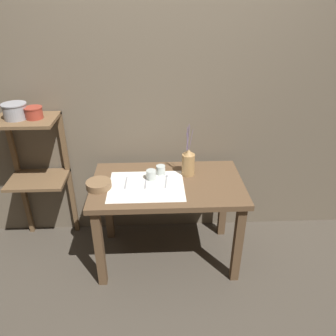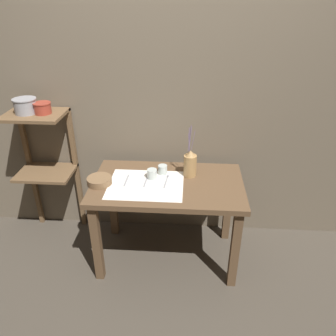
{
  "view_description": "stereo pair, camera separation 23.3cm",
  "coord_description": "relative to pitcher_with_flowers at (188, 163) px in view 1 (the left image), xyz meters",
  "views": [
    {
      "loc": [
        -0.09,
        -2.06,
        1.93
      ],
      "look_at": [
        0.0,
        0.0,
        0.82
      ],
      "focal_mm": 35.0,
      "sensor_mm": 36.0,
      "label": 1
    },
    {
      "loc": [
        0.15,
        -2.05,
        1.93
      ],
      "look_at": [
        0.0,
        0.0,
        0.82
      ],
      "focal_mm": 35.0,
      "sensor_mm": 36.0,
      "label": 2
    }
  ],
  "objects": [
    {
      "name": "ground_plane",
      "position": [
        -0.16,
        -0.11,
        -0.8
      ],
      "size": [
        12.0,
        12.0,
        0.0
      ],
      "primitive_type": "plane",
      "color": "#473F35"
    },
    {
      "name": "stone_wall_back",
      "position": [
        -0.16,
        0.32,
        0.4
      ],
      "size": [
        7.0,
        0.06,
        2.4
      ],
      "color": "#6B5E4C",
      "rests_on": "ground_plane"
    },
    {
      "name": "wooden_table",
      "position": [
        -0.16,
        -0.11,
        -0.21
      ],
      "size": [
        1.11,
        0.65,
        0.7
      ],
      "color": "brown",
      "rests_on": "ground_plane"
    },
    {
      "name": "wooden_shelf_unit",
      "position": [
        -1.18,
        0.15,
        -0.02
      ],
      "size": [
        0.44,
        0.33,
        1.13
      ],
      "color": "brown",
      "rests_on": "ground_plane"
    },
    {
      "name": "linen_cloth",
      "position": [
        -0.31,
        -0.16,
        -0.1
      ],
      "size": [
        0.54,
        0.43,
        0.0
      ],
      "color": "white",
      "rests_on": "wooden_table"
    },
    {
      "name": "pitcher_with_flowers",
      "position": [
        0.0,
        0.0,
        0.0
      ],
      "size": [
        0.1,
        0.1,
        0.4
      ],
      "color": "#A87F4C",
      "rests_on": "wooden_table"
    },
    {
      "name": "wooden_bowl",
      "position": [
        -0.65,
        -0.17,
        -0.07
      ],
      "size": [
        0.18,
        0.18,
        0.05
      ],
      "color": "brown",
      "rests_on": "wooden_table"
    },
    {
      "name": "glass_tumbler_near",
      "position": [
        -0.28,
        -0.07,
        -0.06
      ],
      "size": [
        0.07,
        0.07,
        0.07
      ],
      "color": "#B7C1BC",
      "rests_on": "wooden_table"
    },
    {
      "name": "glass_tumbler_far",
      "position": [
        -0.21,
        0.01,
        -0.06
      ],
      "size": [
        0.07,
        0.07,
        0.07
      ],
      "color": "#B7C1BC",
      "rests_on": "wooden_table"
    },
    {
      "name": "knife_center",
      "position": [
        -0.46,
        -0.12,
        -0.09
      ],
      "size": [
        0.02,
        0.17,
        0.0
      ],
      "color": "#939399",
      "rests_on": "wooden_table"
    },
    {
      "name": "fork_outer",
      "position": [
        -0.32,
        -0.12,
        -0.09
      ],
      "size": [
        0.02,
        0.17,
        0.0
      ],
      "color": "#939399",
      "rests_on": "wooden_table"
    },
    {
      "name": "spoon_outer",
      "position": [
        -0.17,
        -0.07,
        -0.09
      ],
      "size": [
        0.03,
        0.18,
        0.02
      ],
      "color": "#939399",
      "rests_on": "wooden_table"
    },
    {
      "name": "metal_pot_large",
      "position": [
        -1.23,
        0.11,
        0.39
      ],
      "size": [
        0.17,
        0.17,
        0.11
      ],
      "color": "#939399",
      "rests_on": "wooden_shelf_unit"
    },
    {
      "name": "metal_pot_small",
      "position": [
        -1.11,
        0.11,
        0.38
      ],
      "size": [
        0.13,
        0.13,
        0.08
      ],
      "color": "#9E3828",
      "rests_on": "wooden_shelf_unit"
    }
  ]
}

